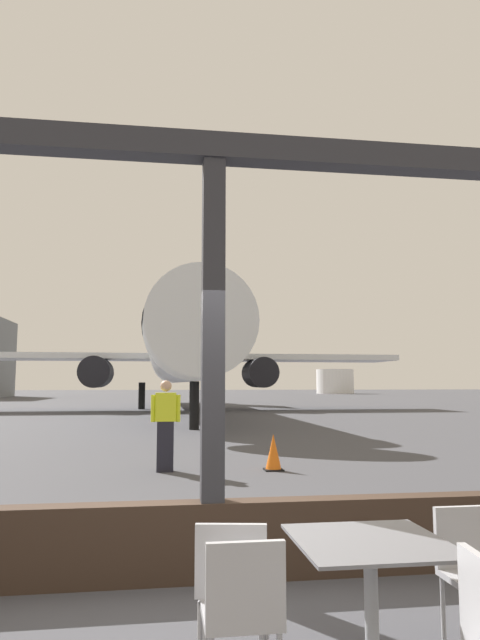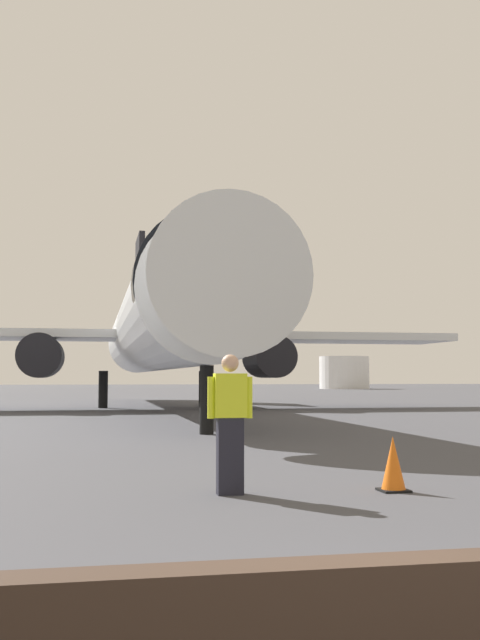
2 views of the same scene
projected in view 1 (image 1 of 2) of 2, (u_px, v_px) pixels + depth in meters
name	position (u px, v px, depth m)	size (l,w,h in m)	color
ground_plane	(164.00, 405.00, 44.13)	(220.00, 220.00, 0.00)	#424247
window_frame	(212.00, 415.00, 4.96)	(7.64, 0.24, 3.97)	#38281E
dining_table	(371.00, 593.00, 3.21)	(0.86, 0.86, 0.78)	slate
cafe_chair_window_left	(232.00, 583.00, 3.20)	(0.44, 0.44, 0.89)	#B2B2B7
cafe_chair_window_right	(243.00, 607.00, 2.86)	(0.40, 0.40, 0.89)	#B2B2B7
cafe_chair_aisle_right	(473.00, 565.00, 3.57)	(0.40, 0.40, 0.87)	#B2B2B7
airplane	(180.00, 351.00, 34.70)	(28.55, 35.28, 10.60)	silver
ground_crew_worker	(165.00, 424.00, 10.84)	(0.57, 0.22, 1.74)	black
traffic_cone	(273.00, 453.00, 10.93)	(0.36, 0.36, 0.70)	orange
fuel_storage_tank	(335.00, 381.00, 95.60)	(6.31, 6.31, 4.11)	white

